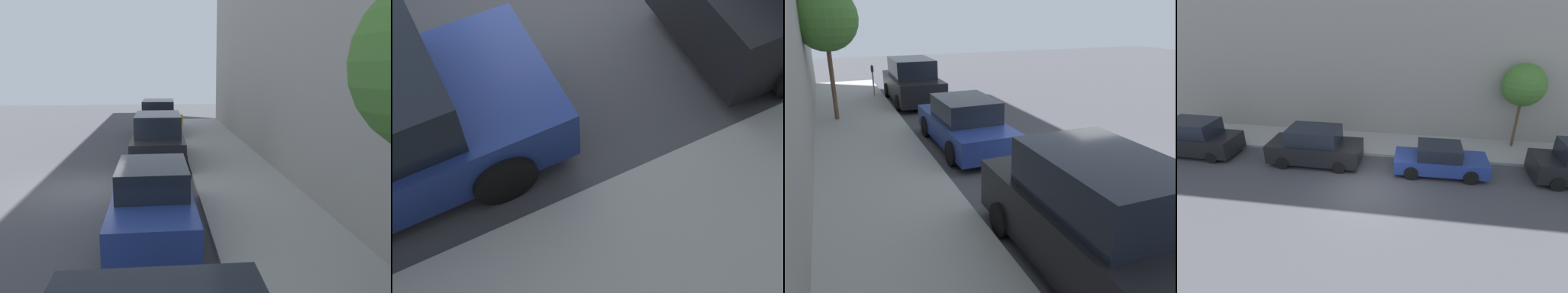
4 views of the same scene
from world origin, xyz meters
TOP-DOWN VIEW (x-y plane):
  - sidewalk at (5.03, 0.00)m, footprint 3.07×32.00m

SIDE VIEW (x-z plane):
  - sidewalk at x=5.03m, z-range 0.00..0.15m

